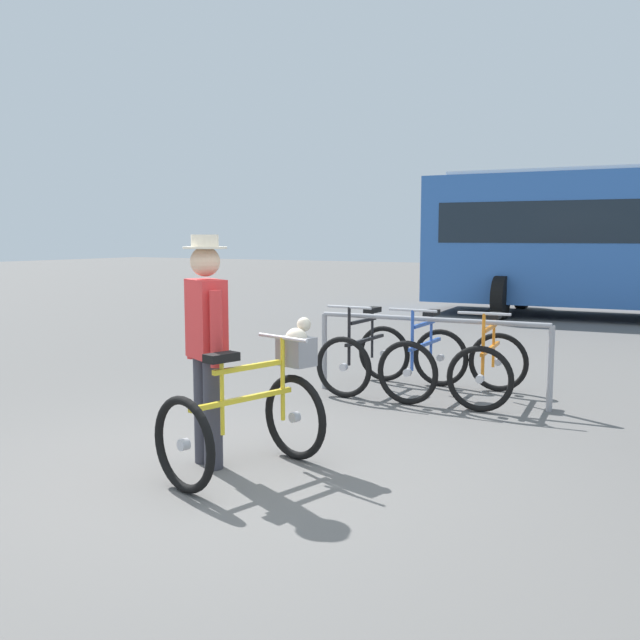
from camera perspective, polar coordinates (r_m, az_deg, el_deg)
ground_plane at (r=5.28m, az=-7.76°, el=-12.27°), size 80.00×80.00×0.00m
bike_rack_rail at (r=7.55m, az=8.78°, el=-1.55°), size 2.50×0.24×0.88m
racked_bike_black at (r=8.03m, az=3.61°, el=-2.95°), size 0.66×1.09×0.97m
racked_bike_blue at (r=7.79m, az=8.39°, el=-3.29°), size 0.69×1.10×0.97m
racked_bike_orange at (r=7.62m, az=13.43°, el=-3.64°), size 0.77×1.16×0.97m
featured_bicycle at (r=5.24m, az=-5.13°, el=-6.85°), size 0.91×1.25×1.09m
person_with_featured_bike at (r=5.32m, az=-9.08°, el=-1.64°), size 0.48×0.34×1.72m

